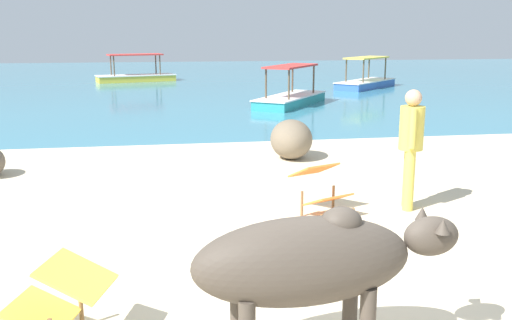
{
  "coord_description": "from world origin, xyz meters",
  "views": [
    {
      "loc": [
        -1.51,
        -5.14,
        2.42
      ],
      "look_at": [
        -0.17,
        3.0,
        0.55
      ],
      "focal_mm": 40.44,
      "sensor_mm": 36.0,
      "label": 1
    }
  ],
  "objects_px": {
    "deck_chair_far": "(59,297)",
    "boat_yellow": "(136,76)",
    "deck_chair_near": "(321,186)",
    "boat_teal": "(291,97)",
    "cow": "(310,262)",
    "person_standing": "(411,140)",
    "boat_blue": "(366,81)"
  },
  "relations": [
    {
      "from": "person_standing",
      "to": "boat_yellow",
      "type": "distance_m",
      "value": 21.46
    },
    {
      "from": "boat_teal",
      "to": "person_standing",
      "type": "bearing_deg",
      "value": -149.36
    },
    {
      "from": "deck_chair_near",
      "to": "boat_teal",
      "type": "height_order",
      "value": "boat_teal"
    },
    {
      "from": "cow",
      "to": "boat_blue",
      "type": "bearing_deg",
      "value": 65.56
    },
    {
      "from": "deck_chair_near",
      "to": "boat_teal",
      "type": "relative_size",
      "value": 0.25
    },
    {
      "from": "cow",
      "to": "deck_chair_far",
      "type": "xyz_separation_m",
      "value": [
        -1.84,
        0.51,
        -0.37
      ]
    },
    {
      "from": "cow",
      "to": "deck_chair_far",
      "type": "height_order",
      "value": "cow"
    },
    {
      "from": "deck_chair_near",
      "to": "boat_yellow",
      "type": "xyz_separation_m",
      "value": [
        -3.16,
        21.05,
        -0.13
      ]
    },
    {
      "from": "cow",
      "to": "boat_yellow",
      "type": "height_order",
      "value": "boat_yellow"
    },
    {
      "from": "deck_chair_far",
      "to": "boat_yellow",
      "type": "bearing_deg",
      "value": -72.84
    },
    {
      "from": "deck_chair_near",
      "to": "deck_chair_far",
      "type": "xyz_separation_m",
      "value": [
        -2.85,
        -2.77,
        0.0
      ]
    },
    {
      "from": "boat_teal",
      "to": "boat_blue",
      "type": "distance_m",
      "value": 6.7
    },
    {
      "from": "deck_chair_far",
      "to": "boat_teal",
      "type": "height_order",
      "value": "boat_teal"
    },
    {
      "from": "deck_chair_far",
      "to": "person_standing",
      "type": "height_order",
      "value": "person_standing"
    },
    {
      "from": "person_standing",
      "to": "boat_blue",
      "type": "relative_size",
      "value": 0.47
    },
    {
      "from": "boat_yellow",
      "to": "boat_blue",
      "type": "bearing_deg",
      "value": -40.85
    },
    {
      "from": "deck_chair_far",
      "to": "boat_blue",
      "type": "relative_size",
      "value": 0.26
    },
    {
      "from": "cow",
      "to": "person_standing",
      "type": "distance_m",
      "value": 4.03
    },
    {
      "from": "deck_chair_near",
      "to": "cow",
      "type": "bearing_deg",
      "value": -38.95
    },
    {
      "from": "deck_chair_near",
      "to": "boat_blue",
      "type": "height_order",
      "value": "boat_blue"
    },
    {
      "from": "deck_chair_near",
      "to": "boat_teal",
      "type": "bearing_deg",
      "value": 147.27
    },
    {
      "from": "cow",
      "to": "person_standing",
      "type": "xyz_separation_m",
      "value": [
        2.25,
        3.34,
        0.19
      ]
    },
    {
      "from": "deck_chair_far",
      "to": "person_standing",
      "type": "xyz_separation_m",
      "value": [
        4.09,
        2.83,
        0.56
      ]
    },
    {
      "from": "deck_chair_near",
      "to": "person_standing",
      "type": "bearing_deg",
      "value": 70.46
    },
    {
      "from": "person_standing",
      "to": "boat_yellow",
      "type": "xyz_separation_m",
      "value": [
        -4.4,
        20.99,
        -0.7
      ]
    },
    {
      "from": "deck_chair_near",
      "to": "boat_blue",
      "type": "distance_m",
      "value": 17.58
    },
    {
      "from": "cow",
      "to": "deck_chair_far",
      "type": "bearing_deg",
      "value": 161.01
    },
    {
      "from": "boat_yellow",
      "to": "boat_teal",
      "type": "distance_m",
      "value": 11.13
    },
    {
      "from": "cow",
      "to": "boat_teal",
      "type": "distance_m",
      "value": 14.9
    },
    {
      "from": "deck_chair_far",
      "to": "boat_yellow",
      "type": "height_order",
      "value": "boat_yellow"
    },
    {
      "from": "person_standing",
      "to": "boat_blue",
      "type": "height_order",
      "value": "person_standing"
    },
    {
      "from": "cow",
      "to": "boat_teal",
      "type": "height_order",
      "value": "boat_teal"
    }
  ]
}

